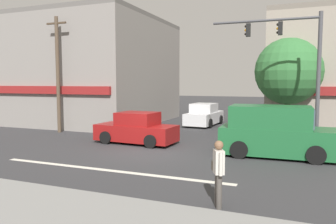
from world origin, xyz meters
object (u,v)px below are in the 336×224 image
at_px(sedan_crossing_center, 204,115).
at_px(pedestrian_foreground_with_bag, 218,169).
at_px(street_tree, 288,71).
at_px(sedan_crossing_leftbound, 136,129).
at_px(utility_pole_near_left, 58,73).
at_px(traffic_light_mast, 296,58).
at_px(van_crossing_rightbound, 275,132).

height_order(sedan_crossing_center, pedestrian_foreground_with_bag, pedestrian_foreground_with_bag).
xyz_separation_m(street_tree, sedan_crossing_leftbound, (-7.00, -5.16, -2.99)).
xyz_separation_m(street_tree, pedestrian_foreground_with_bag, (-1.19, -12.09, -2.75)).
distance_m(street_tree, utility_pole_near_left, 13.63).
xyz_separation_m(traffic_light_mast, sedan_crossing_leftbound, (-7.41, -1.46, -3.46)).
relative_size(sedan_crossing_leftbound, pedestrian_foreground_with_bag, 2.51).
distance_m(van_crossing_rightbound, sedan_crossing_center, 10.17).
relative_size(sedan_crossing_leftbound, sedan_crossing_center, 1.00).
relative_size(sedan_crossing_leftbound, van_crossing_rightbound, 0.90).
bearing_deg(pedestrian_foreground_with_bag, van_crossing_rightbound, 82.00).
bearing_deg(street_tree, van_crossing_rightbound, -92.88).
bearing_deg(pedestrian_foreground_with_bag, utility_pole_near_left, 144.77).
relative_size(street_tree, utility_pole_near_left, 0.79).
xyz_separation_m(traffic_light_mast, sedan_crossing_center, (-6.10, 6.62, -3.46)).
bearing_deg(street_tree, traffic_light_mast, -83.75).
bearing_deg(utility_pole_near_left, sedan_crossing_leftbound, -13.71).
height_order(utility_pole_near_left, van_crossing_rightbound, utility_pole_near_left).
distance_m(van_crossing_rightbound, pedestrian_foreground_with_bag, 6.46).
xyz_separation_m(street_tree, van_crossing_rightbound, (-0.29, -5.69, -2.69)).
height_order(van_crossing_rightbound, sedan_crossing_center, van_crossing_rightbound).
height_order(street_tree, van_crossing_rightbound, street_tree).
xyz_separation_m(traffic_light_mast, van_crossing_rightbound, (-0.69, -1.99, -3.17)).
distance_m(traffic_light_mast, sedan_crossing_center, 9.64).
xyz_separation_m(street_tree, sedan_crossing_center, (-5.69, 2.92, -2.99)).
xyz_separation_m(traffic_light_mast, pedestrian_foreground_with_bag, (-1.59, -8.39, -3.22)).
distance_m(utility_pole_near_left, sedan_crossing_center, 10.36).
distance_m(traffic_light_mast, van_crossing_rightbound, 3.81).
height_order(street_tree, sedan_crossing_center, street_tree).
bearing_deg(traffic_light_mast, street_tree, 96.25).
distance_m(utility_pole_near_left, traffic_light_mast, 13.54).
bearing_deg(sedan_crossing_leftbound, sedan_crossing_center, 80.76).
relative_size(street_tree, sedan_crossing_leftbound, 1.33).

